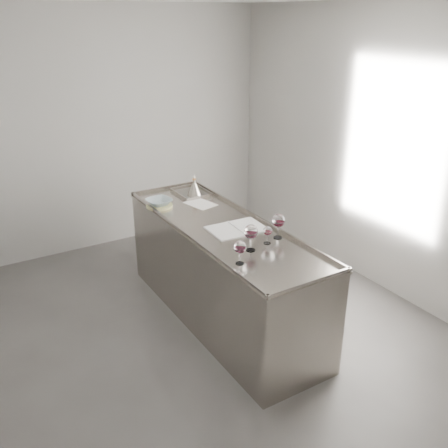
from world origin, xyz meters
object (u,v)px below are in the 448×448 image
wine_glass_small (268,231)px  wine_funnel (194,189)px  notebook (237,229)px  wine_glass_middle (251,232)px  ceramic_bowl (159,202)px  wine_glass_right (278,221)px  wine_glass_left (240,248)px  counter (222,273)px

wine_glass_small → wine_funnel: bearing=88.2°
notebook → wine_funnel: 0.98m
wine_glass_middle → wine_glass_small: 0.20m
ceramic_bowl → wine_glass_right: bearing=-65.2°
notebook → ceramic_bowl: ceramic_bowl is taller
wine_glass_middle → wine_glass_right: size_ratio=1.02×
wine_glass_small → ceramic_bowl: bearing=108.4°
notebook → wine_funnel: size_ratio=2.19×
wine_glass_left → wine_glass_small: 0.43m
counter → notebook: 0.50m
notebook → wine_glass_left: bearing=-117.7°
wine_glass_left → wine_glass_small: bearing=25.4°
wine_glass_middle → wine_glass_right: bearing=13.5°
wine_glass_middle → notebook: size_ratio=0.44×
wine_funnel → wine_glass_small: bearing=-91.8°
wine_glass_right → ceramic_bowl: 1.31m
counter → ceramic_bowl: ceramic_bowl is taller
wine_glass_middle → wine_glass_small: (0.19, 0.04, -0.05)m
counter → wine_glass_left: (-0.25, -0.67, 0.60)m
counter → wine_glass_middle: bearing=-95.8°
wine_glass_right → notebook: bearing=121.7°
wine_glass_right → wine_funnel: bearing=94.2°
counter → notebook: (0.07, -0.12, 0.48)m
wine_glass_middle → ceramic_bowl: bearing=99.8°
counter → wine_funnel: bearing=78.2°
wine_glass_left → wine_funnel: bearing=74.3°
notebook → wine_funnel: bearing=86.9°
counter → wine_glass_middle: wine_glass_middle is taller
wine_glass_middle → wine_glass_small: size_ratio=1.44×
wine_glass_right → ceramic_bowl: wine_glass_right is taller
wine_glass_middle → ceramic_bowl: (-0.22, 1.26, -0.11)m
wine_glass_left → wine_glass_middle: (0.20, 0.15, 0.02)m
wine_funnel → counter: bearing=-101.8°
notebook → ceramic_bowl: size_ratio=2.10×
wine_glass_right → wine_glass_middle: bearing=-166.5°
notebook → wine_funnel: (0.10, 0.98, 0.06)m
wine_funnel → wine_glass_left: bearing=-105.7°
ceramic_bowl → wine_funnel: (0.45, 0.12, 0.02)m
ceramic_bowl → notebook: bearing=-68.0°
wine_glass_middle → wine_funnel: (0.23, 1.38, -0.08)m
counter → wine_glass_right: bearing=-58.4°
wine_glass_left → wine_funnel: wine_funnel is taller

